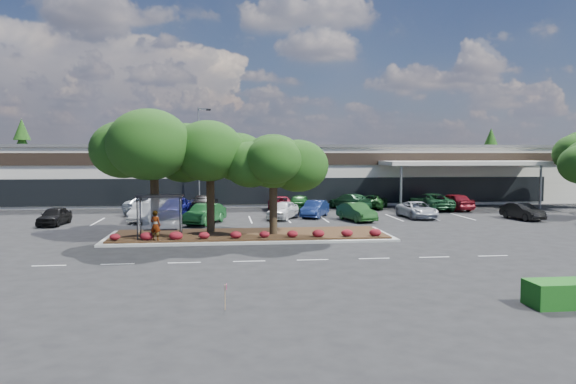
{
  "coord_description": "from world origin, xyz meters",
  "views": [
    {
      "loc": [
        -3.65,
        -31.73,
        5.41
      ],
      "look_at": [
        0.95,
        8.15,
        2.6
      ],
      "focal_mm": 35.0,
      "sensor_mm": 36.0,
      "label": 1
    }
  ],
  "objects": [
    {
      "name": "car_17",
      "position": [
        17.89,
        18.79,
        0.82
      ],
      "size": [
        2.75,
        5.07,
        1.64
      ],
      "primitive_type": "imported",
      "rotation": [
        0.0,
        0.0,
        3.32
      ],
      "color": "maroon",
      "rests_on": "ground"
    },
    {
      "name": "car_2",
      "position": [
        -7.7,
        15.94,
        0.86
      ],
      "size": [
        2.9,
        5.33,
        1.72
      ],
      "primitive_type": "imported",
      "rotation": [
        0.0,
        0.0,
        -0.18
      ],
      "color": "navy",
      "rests_on": "ground"
    },
    {
      "name": "lane_markings",
      "position": [
        -0.14,
        10.42,
        0.01
      ],
      "size": [
        33.12,
        20.06,
        0.01
      ],
      "color": "silver",
      "rests_on": "ground"
    },
    {
      "name": "car_9",
      "position": [
        -9.86,
        18.89,
        0.84
      ],
      "size": [
        5.1,
        6.7,
        1.69
      ],
      "primitive_type": "imported",
      "rotation": [
        0.0,
        0.0,
        2.71
      ],
      "color": "silver",
      "rests_on": "ground"
    },
    {
      "name": "car_4",
      "position": [
        1.17,
        13.72,
        0.73
      ],
      "size": [
        3.37,
        4.61,
        1.46
      ],
      "primitive_type": "imported",
      "rotation": [
        0.0,
        0.0,
        -0.43
      ],
      "color": "white",
      "rests_on": "ground"
    },
    {
      "name": "car_8",
      "position": [
        20.43,
        11.01,
        0.67
      ],
      "size": [
        2.09,
        4.22,
        1.33
      ],
      "primitive_type": "imported",
      "rotation": [
        0.0,
        0.0,
        0.17
      ],
      "color": "black",
      "rests_on": "ground"
    },
    {
      "name": "ground",
      "position": [
        0.0,
        0.0,
        0.0
      ],
      "size": [
        160.0,
        160.0,
        0.0
      ],
      "primitive_type": "plane",
      "color": "black",
      "rests_on": "ground"
    },
    {
      "name": "bus_shelter",
      "position": [
        -7.5,
        2.95,
        2.31
      ],
      "size": [
        2.75,
        1.55,
        2.59
      ],
      "color": "black",
      "rests_on": "landscape_island"
    },
    {
      "name": "light_pole",
      "position": [
        -5.86,
        22.74,
        4.31
      ],
      "size": [
        1.43,
        0.63,
        9.73
      ],
      "rotation": [
        0.0,
        0.0,
        -0.2
      ],
      "color": "#A6A7A1",
      "rests_on": "ground"
    },
    {
      "name": "car_16",
      "position": [
        15.76,
        19.12,
        0.8
      ],
      "size": [
        3.08,
        5.92,
        1.59
      ],
      "primitive_type": "imported",
      "rotation": [
        0.0,
        0.0,
        3.22
      ],
      "color": "#1A4627",
      "rests_on": "ground"
    },
    {
      "name": "island_tree_west",
      "position": [
        -8.0,
        4.5,
        4.21
      ],
      "size": [
        7.2,
        7.2,
        7.89
      ],
      "primitive_type": null,
      "color": "#1F3C13",
      "rests_on": "landscape_island"
    },
    {
      "name": "island_tree_mid",
      "position": [
        -4.5,
        5.2,
        3.92
      ],
      "size": [
        6.6,
        6.6,
        7.32
      ],
      "primitive_type": null,
      "color": "#1F3C13",
      "rests_on": "landscape_island"
    },
    {
      "name": "island_tree_east",
      "position": [
        -0.5,
        3.7,
        3.51
      ],
      "size": [
        5.8,
        5.8,
        6.5
      ],
      "primitive_type": null,
      "color": "#1F3C13",
      "rests_on": "landscape_island"
    },
    {
      "name": "person_waiting",
      "position": [
        -7.64,
        1.7,
        1.15
      ],
      "size": [
        0.77,
        0.65,
        1.78
      ],
      "primitive_type": "imported",
      "rotation": [
        0.0,
        0.0,
        2.72
      ],
      "color": "#594C47",
      "rests_on": "landscape_island"
    },
    {
      "name": "car_11",
      "position": [
        -5.79,
        18.2,
        0.79
      ],
      "size": [
        3.29,
        4.96,
        1.57
      ],
      "primitive_type": "imported",
      "rotation": [
        0.0,
        0.0,
        3.48
      ],
      "color": "silver",
      "rests_on": "ground"
    },
    {
      "name": "car_7",
      "position": [
        12.36,
        13.18,
        0.67
      ],
      "size": [
        2.51,
        4.95,
        1.34
      ],
      "primitive_type": "imported",
      "rotation": [
        0.0,
        0.0,
        0.06
      ],
      "color": "#B0B3BB",
      "rests_on": "ground"
    },
    {
      "name": "car_13",
      "position": [
        3.29,
        19.01,
        0.82
      ],
      "size": [
        2.81,
        5.09,
        1.64
      ],
      "primitive_type": "imported",
      "rotation": [
        0.0,
        0.0,
        2.95
      ],
      "color": "#174E1B",
      "rests_on": "ground"
    },
    {
      "name": "car_10",
      "position": [
        -5.35,
        18.34,
        0.86
      ],
      "size": [
        2.42,
        5.91,
        1.71
      ],
      "primitive_type": "imported",
      "rotation": [
        0.0,
        0.0,
        3.14
      ],
      "color": "black",
      "rests_on": "ground"
    },
    {
      "name": "car_1",
      "position": [
        -9.92,
        13.36,
        0.74
      ],
      "size": [
        2.04,
        4.64,
        1.48
      ],
      "primitive_type": "imported",
      "rotation": [
        0.0,
        0.0,
        -0.11
      ],
      "color": "#BEBEBE",
      "rests_on": "ground"
    },
    {
      "name": "conifer_north_west",
      "position": [
        -30.0,
        46.0,
        5.0
      ],
      "size": [
        4.4,
        4.4,
        10.0
      ],
      "primitive_type": "cone",
      "color": "#1F3C13",
      "rests_on": "ground"
    },
    {
      "name": "car_15",
      "position": [
        10.9,
        21.43,
        0.68
      ],
      "size": [
        4.05,
        5.39,
        1.36
      ],
      "primitive_type": "imported",
      "rotation": [
        0.0,
        0.0,
        2.72
      ],
      "color": "#184118",
      "rests_on": "ground"
    },
    {
      "name": "survey_stake",
      "position": [
        -3.61,
        -12.62,
        0.59
      ],
      "size": [
        0.07,
        0.14,
        0.91
      ],
      "color": "tan",
      "rests_on": "ground"
    },
    {
      "name": "car_0",
      "position": [
        -16.25,
        11.75,
        0.68
      ],
      "size": [
        1.89,
        4.12,
        1.37
      ],
      "primitive_type": "imported",
      "rotation": [
        0.0,
        0.0,
        -0.07
      ],
      "color": "black",
      "rests_on": "ground"
    },
    {
      "name": "car_12",
      "position": [
        1.68,
        20.18,
        0.69
      ],
      "size": [
        2.46,
        5.03,
        1.38
      ],
      "primitive_type": "imported",
      "rotation": [
        0.0,
        0.0,
        3.11
      ],
      "color": "maroon",
      "rests_on": "ground"
    },
    {
      "name": "shrub_row",
      "position": [
        -2.0,
        1.9,
        0.51
      ],
      "size": [
        17.0,
        0.8,
        0.5
      ],
      "primitive_type": null,
      "color": "maroon",
      "rests_on": "landscape_island"
    },
    {
      "name": "retail_store",
      "position": [
        0.06,
        33.91,
        3.15
      ],
      "size": [
        80.4,
        25.2,
        6.25
      ],
      "color": "silver",
      "rests_on": "ground"
    },
    {
      "name": "car_3",
      "position": [
        -5.09,
        11.28,
        0.76
      ],
      "size": [
        3.35,
        4.87,
        1.52
      ],
      "primitive_type": "imported",
      "rotation": [
        0.0,
        0.0,
        -0.42
      ],
      "color": "#1A5725",
      "rests_on": "ground"
    },
    {
      "name": "car_6",
      "position": [
        6.86,
        11.75,
        0.72
      ],
      "size": [
        2.59,
        4.59,
        1.43
      ],
      "primitive_type": "imported",
      "rotation": [
        0.0,
        0.0,
        0.26
      ],
      "color": "#1F4E1D",
      "rests_on": "ground"
    },
    {
      "name": "car_5",
      "position": [
        3.99,
        14.69,
        0.7
      ],
      "size": [
        3.1,
        4.48,
        1.4
      ],
      "primitive_type": "imported",
      "rotation": [
        0.0,
        0.0,
        -0.43
      ],
      "color": "navy",
      "rests_on": "ground"
    },
    {
      "name": "landscape_island",
      "position": [
        -2.0,
        4.0,
        0.12
      ],
      "size": [
        18.0,
        6.0,
        0.26
      ],
      "color": "#A6A7A1",
      "rests_on": "ground"
    },
    {
      "name": "conifer_north_east",
      "position": [
        34.0,
        44.0,
        4.5
      ],
      "size": [
        3.96,
        3.96,
        9.0
      ],
      "primitive_type": "cone",
      "color": "#1F3C13",
      "rests_on": "ground"
    },
    {
      "name": "car_14",
      "position": [
        8.39,
        20.95,
        0.75
      ],
      "size": [
        3.99,
        5.59,
        1.5
      ],
      "primitive_type": "imported",
      "rotation": [
        0.0,
        0.0,
        3.55
      ],
      "color": "#1A4726",
      "rests_on": "ground"
    }
  ]
}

